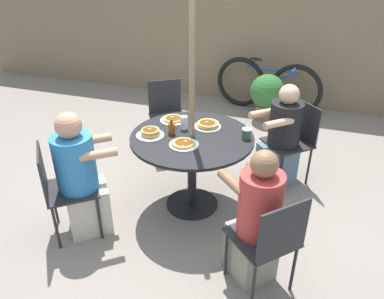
{
  "coord_description": "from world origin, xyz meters",
  "views": [
    {
      "loc": [
        0.93,
        -2.84,
        2.31
      ],
      "look_at": [
        0.0,
        0.0,
        0.62
      ],
      "focal_mm": 35.0,
      "sensor_mm": 36.0,
      "label": 1
    }
  ],
  "objects_px": {
    "diner_west": "(81,180)",
    "drinking_glass_a": "(184,123)",
    "diner_north": "(256,222)",
    "patio_chair_south": "(167,112)",
    "diner_east": "(281,140)",
    "pancake_plate_c": "(150,133)",
    "coffee_cup": "(246,134)",
    "patio_table": "(192,148)",
    "syrup_bottle": "(172,128)",
    "pancake_plate_b": "(184,144)",
    "pancake_plate_a": "(173,119)",
    "patio_chair_east": "(294,137)",
    "pancake_plate_d": "(208,125)",
    "patio_chair_north": "(270,239)",
    "patio_chair_west": "(61,186)",
    "bicycle": "(267,86)",
    "potted_shrub": "(267,94)"
  },
  "relations": [
    {
      "from": "diner_west",
      "to": "drinking_glass_a",
      "type": "height_order",
      "value": "diner_west"
    },
    {
      "from": "diner_north",
      "to": "drinking_glass_a",
      "type": "bearing_deg",
      "value": 89.92
    },
    {
      "from": "patio_chair_south",
      "to": "diner_east",
      "type": "bearing_deg",
      "value": 134.42
    },
    {
      "from": "pancake_plate_c",
      "to": "drinking_glass_a",
      "type": "relative_size",
      "value": 2.02
    },
    {
      "from": "pancake_plate_c",
      "to": "coffee_cup",
      "type": "bearing_deg",
      "value": 15.09
    },
    {
      "from": "patio_table",
      "to": "syrup_bottle",
      "type": "xyz_separation_m",
      "value": [
        -0.19,
        -0.01,
        0.18
      ]
    },
    {
      "from": "pancake_plate_b",
      "to": "pancake_plate_a",
      "type": "bearing_deg",
      "value": 120.82
    },
    {
      "from": "pancake_plate_a",
      "to": "syrup_bottle",
      "type": "distance_m",
      "value": 0.28
    },
    {
      "from": "patio_chair_south",
      "to": "pancake_plate_b",
      "type": "relative_size",
      "value": 3.4
    },
    {
      "from": "patio_chair_east",
      "to": "patio_chair_south",
      "type": "bearing_deg",
      "value": 40.39
    },
    {
      "from": "diner_east",
      "to": "pancake_plate_d",
      "type": "bearing_deg",
      "value": 82.13
    },
    {
      "from": "patio_table",
      "to": "diner_west",
      "type": "relative_size",
      "value": 0.98
    },
    {
      "from": "diner_west",
      "to": "patio_chair_north",
      "type": "bearing_deg",
      "value": 44.52
    },
    {
      "from": "patio_chair_north",
      "to": "patio_chair_east",
      "type": "xyz_separation_m",
      "value": [
        0.03,
        1.61,
        0.0
      ]
    },
    {
      "from": "patio_chair_west",
      "to": "diner_east",
      "type": "bearing_deg",
      "value": 91.69
    },
    {
      "from": "diner_north",
      "to": "diner_west",
      "type": "bearing_deg",
      "value": 131.55
    },
    {
      "from": "patio_chair_east",
      "to": "bicycle",
      "type": "xyz_separation_m",
      "value": [
        -0.53,
        1.82,
        -0.11
      ]
    },
    {
      "from": "syrup_bottle",
      "to": "patio_table",
      "type": "bearing_deg",
      "value": 3.62
    },
    {
      "from": "diner_east",
      "to": "patio_chair_south",
      "type": "bearing_deg",
      "value": 35.19
    },
    {
      "from": "patio_chair_west",
      "to": "pancake_plate_a",
      "type": "distance_m",
      "value": 1.2
    },
    {
      "from": "diner_north",
      "to": "patio_chair_east",
      "type": "bearing_deg",
      "value": 38.81
    },
    {
      "from": "drinking_glass_a",
      "to": "patio_chair_south",
      "type": "bearing_deg",
      "value": 121.04
    },
    {
      "from": "diner_east",
      "to": "drinking_glass_a",
      "type": "height_order",
      "value": "diner_east"
    },
    {
      "from": "diner_east",
      "to": "coffee_cup",
      "type": "relative_size",
      "value": 11.6
    },
    {
      "from": "patio_chair_south",
      "to": "diner_north",
      "type": "bearing_deg",
      "value": 95.72
    },
    {
      "from": "diner_east",
      "to": "diner_west",
      "type": "relative_size",
      "value": 0.96
    },
    {
      "from": "diner_north",
      "to": "potted_shrub",
      "type": "height_order",
      "value": "diner_north"
    },
    {
      "from": "pancake_plate_c",
      "to": "drinking_glass_a",
      "type": "distance_m",
      "value": 0.33
    },
    {
      "from": "patio_chair_north",
      "to": "pancake_plate_c",
      "type": "bearing_deg",
      "value": 103.81
    },
    {
      "from": "patio_chair_east",
      "to": "bicycle",
      "type": "relative_size",
      "value": 0.54
    },
    {
      "from": "pancake_plate_d",
      "to": "drinking_glass_a",
      "type": "height_order",
      "value": "drinking_glass_a"
    },
    {
      "from": "drinking_glass_a",
      "to": "pancake_plate_b",
      "type": "bearing_deg",
      "value": -71.21
    },
    {
      "from": "patio_table",
      "to": "potted_shrub",
      "type": "distance_m",
      "value": 2.32
    },
    {
      "from": "diner_north",
      "to": "pancake_plate_c",
      "type": "relative_size",
      "value": 4.44
    },
    {
      "from": "pancake_plate_b",
      "to": "pancake_plate_c",
      "type": "relative_size",
      "value": 1.0
    },
    {
      "from": "pancake_plate_a",
      "to": "drinking_glass_a",
      "type": "distance_m",
      "value": 0.21
    },
    {
      "from": "patio_chair_north",
      "to": "pancake_plate_b",
      "type": "distance_m",
      "value": 1.09
    },
    {
      "from": "patio_chair_east",
      "to": "potted_shrub",
      "type": "bearing_deg",
      "value": -24.11
    },
    {
      "from": "coffee_cup",
      "to": "pancake_plate_b",
      "type": "bearing_deg",
      "value": -148.3
    },
    {
      "from": "patio_chair_south",
      "to": "pancake_plate_a",
      "type": "height_order",
      "value": "patio_chair_south"
    },
    {
      "from": "patio_table",
      "to": "patio_chair_east",
      "type": "relative_size",
      "value": 1.3
    },
    {
      "from": "bicycle",
      "to": "coffee_cup",
      "type": "bearing_deg",
      "value": -78.89
    },
    {
      "from": "pancake_plate_c",
      "to": "pancake_plate_d",
      "type": "bearing_deg",
      "value": 37.39
    },
    {
      "from": "diner_west",
      "to": "pancake_plate_c",
      "type": "xyz_separation_m",
      "value": [
        0.43,
        0.51,
        0.26
      ]
    },
    {
      "from": "diner_north",
      "to": "drinking_glass_a",
      "type": "distance_m",
      "value": 1.21
    },
    {
      "from": "pancake_plate_d",
      "to": "drinking_glass_a",
      "type": "relative_size",
      "value": 2.02
    },
    {
      "from": "patio_chair_west",
      "to": "diner_west",
      "type": "height_order",
      "value": "diner_west"
    },
    {
      "from": "patio_chair_east",
      "to": "drinking_glass_a",
      "type": "height_order",
      "value": "drinking_glass_a"
    },
    {
      "from": "patio_chair_north",
      "to": "coffee_cup",
      "type": "relative_size",
      "value": 9.09
    },
    {
      "from": "patio_chair_east",
      "to": "pancake_plate_d",
      "type": "relative_size",
      "value": 3.4
    }
  ]
}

